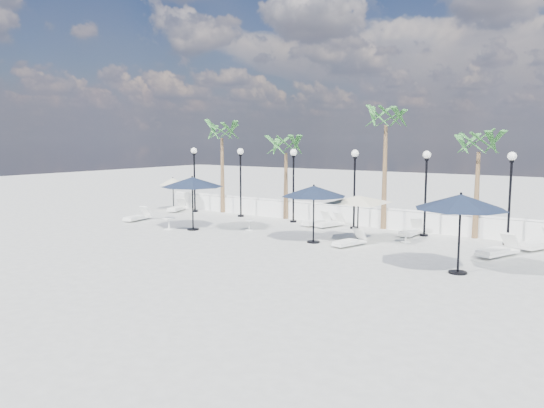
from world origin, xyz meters
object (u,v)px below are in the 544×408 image
Objects in this scene: lounger_1 at (137,217)px; lounger_2 at (330,223)px; lounger_5 at (411,231)px; lounger_6 at (539,243)px; lounger_7 at (498,250)px; parasol_cream_small at (173,182)px; lounger_0 at (177,208)px; lounger_4 at (349,241)px; parasol_navy_mid at (314,191)px; lounger_3 at (317,221)px; parasol_cream_sq_a at (358,196)px; parasol_navy_right at (461,202)px; parasol_navy_left at (192,182)px.

lounger_1 is 10.32m from lounger_2.
lounger_5 is 0.85× the size of lounger_6.
lounger_5 is 4.74m from lounger_7.
parasol_cream_small is at bearing -164.46° from lounger_2.
lounger_4 is at bearing -34.42° from lounger_0.
parasol_navy_mid reaches higher than lounger_5.
lounger_3 is at bearing -155.78° from lounger_6.
lounger_4 is 7.45m from lounger_6.
parasol_cream_small reaches higher than lounger_5.
lounger_5 is at bearing -155.78° from lounger_6.
lounger_1 is 12.53m from parasol_cream_sq_a.
parasol_navy_right is (4.89, -1.96, 2.13)m from lounger_4.
parasol_navy_mid is at bearing -47.75° from lounger_3.
parasol_navy_mid is at bearing 164.74° from parasol_navy_right.
parasol_cream_sq_a is at bearing -11.68° from parasol_cream_small.
parasol_navy_mid is at bearing -145.74° from lounger_7.
parasol_navy_left reaches higher than parasol_cream_sq_a.
lounger_5 is at bearing 8.17° from lounger_1.
lounger_4 is 2.54m from parasol_navy_mid.
lounger_6 is (6.47, 3.70, 0.05)m from lounger_4.
lounger_6 is 15.22m from parasol_navy_left.
parasol_navy_right is at bearing -77.27° from lounger_7.
lounger_3 is 4.94m from parasol_cream_sq_a.
parasol_navy_right is 5.68m from parasol_cream_sq_a.
lounger_3 is 9.34m from lounger_7.
lounger_7 is (9.06, -2.29, 0.03)m from lounger_3.
parasol_cream_sq_a is (-4.93, 2.80, -0.35)m from parasol_navy_right.
lounger_2 is 8.61m from lounger_7.
lounger_3 is 0.61× the size of parasol_navy_right.
parasol_navy_left reaches higher than lounger_3.
lounger_2 is 0.76m from lounger_3.
parasol_navy_left reaches higher than lounger_7.
parasol_navy_left is (-4.27, -4.49, 2.08)m from lounger_3.
lounger_3 is 0.61× the size of parasol_navy_left.
parasol_navy_right is (-1.58, -5.66, 2.08)m from lounger_6.
lounger_7 is 0.47× the size of parasol_cream_sq_a.
lounger_5 is 0.60× the size of parasol_navy_right.
lounger_4 is (13.27, -3.50, -0.01)m from lounger_0.
parasol_navy_left is at bearing -152.12° from lounger_5.
lounger_1 is 0.98× the size of lounger_3.
parasol_cream_sq_a reaches higher than lounger_7.
parasol_cream_sq_a is at bearing -31.00° from lounger_0.
lounger_0 reaches higher than lounger_1.
parasol_navy_mid reaches higher than lounger_7.
lounger_7 reaches higher than lounger_4.
parasol_navy_left is 1.00× the size of parasol_navy_right.
lounger_4 is at bearing -86.78° from parasol_cream_sq_a.
lounger_3 is at bearing 141.72° from parasol_cream_sq_a.
parasol_cream_small reaches higher than lounger_7.
lounger_1 is 12.39m from lounger_4.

